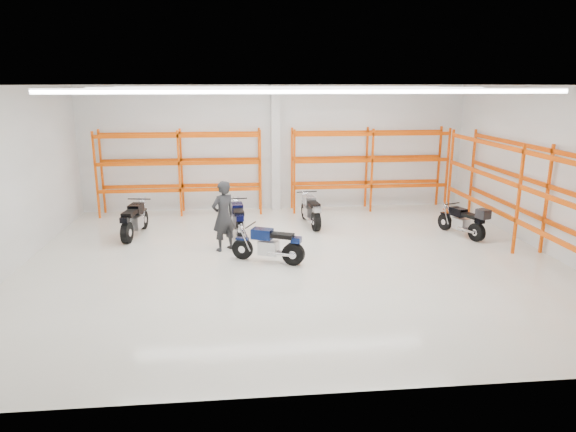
{
  "coord_description": "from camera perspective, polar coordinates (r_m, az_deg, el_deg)",
  "views": [
    {
      "loc": [
        -1.42,
        -12.73,
        4.53
      ],
      "look_at": [
        -0.09,
        0.5,
        1.1
      ],
      "focal_mm": 32.0,
      "sensor_mm": 36.0,
      "label": 1
    }
  ],
  "objects": [
    {
      "name": "motorcycle_back_a",
      "position": [
        16.24,
        -16.75,
        -0.53
      ],
      "size": [
        0.76,
        2.16,
        1.06
      ],
      "color": "black",
      "rests_on": "ground"
    },
    {
      "name": "motorcycle_back_c",
      "position": [
        16.8,
        2.57,
        0.53
      ],
      "size": [
        0.7,
        2.1,
        1.03
      ],
      "color": "black",
      "rests_on": "ground"
    },
    {
      "name": "motorcycle_back_b",
      "position": [
        15.88,
        -5.58,
        -0.37
      ],
      "size": [
        0.69,
        2.08,
        1.02
      ],
      "color": "black",
      "rests_on": "ground"
    },
    {
      "name": "motorcycle_main",
      "position": [
        13.34,
        -1.92,
        -3.3
      ],
      "size": [
        1.88,
        1.0,
        0.98
      ],
      "color": "black",
      "rests_on": "ground"
    },
    {
      "name": "pallet_racking_back_right",
      "position": [
        19.03,
        9.03,
        6.01
      ],
      "size": [
        5.67,
        0.87,
        3.0
      ],
      "color": "#F44500",
      "rests_on": "ground"
    },
    {
      "name": "motorcycle_back_d",
      "position": [
        16.43,
        19.05,
        -0.59
      ],
      "size": [
        0.94,
        1.91,
        1.01
      ],
      "color": "black",
      "rests_on": "ground"
    },
    {
      "name": "room_shell",
      "position": [
        12.89,
        0.6,
        8.92
      ],
      "size": [
        14.02,
        12.02,
        4.51
      ],
      "color": "silver",
      "rests_on": "ground"
    },
    {
      "name": "standing_man",
      "position": [
        14.29,
        -7.19,
        0.0
      ],
      "size": [
        0.86,
        0.8,
        1.97
      ],
      "primitive_type": "imported",
      "rotation": [
        0.0,
        0.0,
        3.76
      ],
      "color": "#232326",
      "rests_on": "ground"
    },
    {
      "name": "pallet_racking_side",
      "position": [
        15.22,
        25.66,
        2.76
      ],
      "size": [
        0.87,
        9.07,
        3.0
      ],
      "color": "#F44500",
      "rests_on": "ground"
    },
    {
      "name": "ground",
      "position": [
        13.58,
        0.58,
        -5.0
      ],
      "size": [
        14.0,
        14.0,
        0.0
      ],
      "primitive_type": "plane",
      "color": "beige",
      "rests_on": "ground"
    },
    {
      "name": "structural_column",
      "position": [
        18.74,
        -1.38,
        7.49
      ],
      "size": [
        0.32,
        0.32,
        4.5
      ],
      "primitive_type": "cube",
      "color": "white",
      "rests_on": "ground"
    },
    {
      "name": "pallet_racking_back_left",
      "position": [
        18.52,
        -11.89,
        5.65
      ],
      "size": [
        5.67,
        0.87,
        3.0
      ],
      "color": "#F44500",
      "rests_on": "ground"
    }
  ]
}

